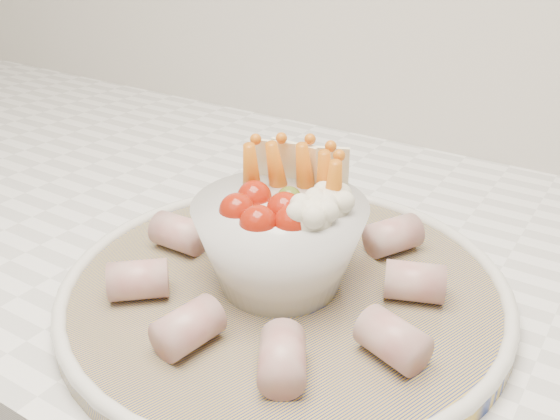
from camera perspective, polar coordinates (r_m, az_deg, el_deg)
The scene contains 3 objects.
serving_platter at distance 0.53m, azimuth 0.44°, elevation -7.13°, with size 0.48×0.48×0.02m.
veggie_bowl at distance 0.51m, azimuth 0.17°, elevation -2.47°, with size 0.14×0.14×0.12m.
cured_meat_rolls at distance 0.52m, azimuth 0.45°, elevation -5.30°, with size 0.28×0.28×0.03m.
Camera 1 is at (0.37, 0.97, 1.23)m, focal length 40.00 mm.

